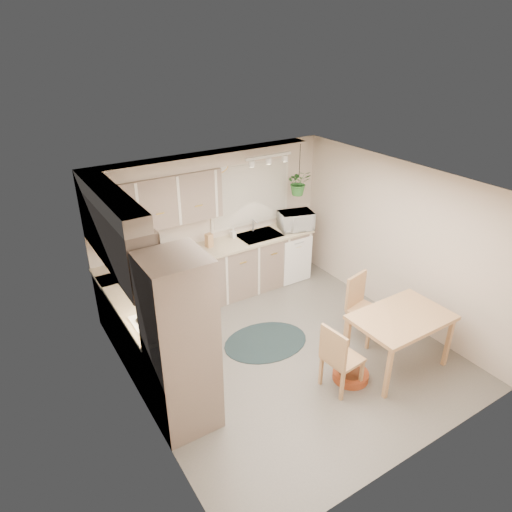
# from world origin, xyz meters

# --- Properties ---
(floor) EXTENTS (4.20, 4.20, 0.00)m
(floor) POSITION_xyz_m (0.00, 0.00, 0.00)
(floor) COLOR slate
(floor) RESTS_ON ground
(ceiling) EXTENTS (4.20, 4.20, 0.00)m
(ceiling) POSITION_xyz_m (0.00, 0.00, 2.40)
(ceiling) COLOR silver
(ceiling) RESTS_ON wall_back
(wall_back) EXTENTS (4.00, 0.04, 2.40)m
(wall_back) POSITION_xyz_m (0.00, 2.10, 1.20)
(wall_back) COLOR beige
(wall_back) RESTS_ON floor
(wall_front) EXTENTS (4.00, 0.04, 2.40)m
(wall_front) POSITION_xyz_m (0.00, -2.10, 1.20)
(wall_front) COLOR beige
(wall_front) RESTS_ON floor
(wall_left) EXTENTS (0.04, 4.20, 2.40)m
(wall_left) POSITION_xyz_m (-2.00, 0.00, 1.20)
(wall_left) COLOR beige
(wall_left) RESTS_ON floor
(wall_right) EXTENTS (0.04, 4.20, 2.40)m
(wall_right) POSITION_xyz_m (2.00, 0.00, 1.20)
(wall_right) COLOR beige
(wall_right) RESTS_ON floor
(base_cab_left) EXTENTS (0.60, 1.85, 0.90)m
(base_cab_left) POSITION_xyz_m (-1.70, 0.88, 0.45)
(base_cab_left) COLOR gray
(base_cab_left) RESTS_ON floor
(base_cab_back) EXTENTS (3.60, 0.60, 0.90)m
(base_cab_back) POSITION_xyz_m (-0.20, 1.80, 0.45)
(base_cab_back) COLOR gray
(base_cab_back) RESTS_ON floor
(counter_left) EXTENTS (0.64, 1.89, 0.04)m
(counter_left) POSITION_xyz_m (-1.69, 0.88, 0.92)
(counter_left) COLOR beige
(counter_left) RESTS_ON base_cab_left
(counter_back) EXTENTS (3.64, 0.64, 0.04)m
(counter_back) POSITION_xyz_m (-0.20, 1.79, 0.92)
(counter_back) COLOR beige
(counter_back) RESTS_ON base_cab_back
(oven_stack) EXTENTS (0.65, 0.65, 2.10)m
(oven_stack) POSITION_xyz_m (-1.68, -0.38, 1.05)
(oven_stack) COLOR gray
(oven_stack) RESTS_ON floor
(wall_oven_face) EXTENTS (0.02, 0.56, 0.58)m
(wall_oven_face) POSITION_xyz_m (-1.35, -0.38, 1.05)
(wall_oven_face) COLOR white
(wall_oven_face) RESTS_ON oven_stack
(upper_cab_left) EXTENTS (0.35, 2.00, 0.75)m
(upper_cab_left) POSITION_xyz_m (-1.82, 1.00, 1.83)
(upper_cab_left) COLOR gray
(upper_cab_left) RESTS_ON wall_left
(upper_cab_back) EXTENTS (2.00, 0.35, 0.75)m
(upper_cab_back) POSITION_xyz_m (-1.00, 1.93, 1.83)
(upper_cab_back) COLOR gray
(upper_cab_back) RESTS_ON wall_back
(soffit_left) EXTENTS (0.30, 2.00, 0.20)m
(soffit_left) POSITION_xyz_m (-1.85, 1.00, 2.30)
(soffit_left) COLOR beige
(soffit_left) RESTS_ON wall_left
(soffit_back) EXTENTS (3.60, 0.30, 0.20)m
(soffit_back) POSITION_xyz_m (-0.20, 1.95, 2.30)
(soffit_back) COLOR beige
(soffit_back) RESTS_ON wall_back
(cooktop) EXTENTS (0.52, 0.58, 0.02)m
(cooktop) POSITION_xyz_m (-1.68, 0.30, 0.94)
(cooktop) COLOR white
(cooktop) RESTS_ON counter_left
(range_hood) EXTENTS (0.40, 0.60, 0.14)m
(range_hood) POSITION_xyz_m (-1.70, 0.30, 1.40)
(range_hood) COLOR white
(range_hood) RESTS_ON upper_cab_left
(window_blinds) EXTENTS (1.40, 0.02, 1.00)m
(window_blinds) POSITION_xyz_m (0.70, 2.07, 1.60)
(window_blinds) COLOR beige
(window_blinds) RESTS_ON wall_back
(window_frame) EXTENTS (1.50, 0.02, 1.10)m
(window_frame) POSITION_xyz_m (0.70, 2.08, 1.60)
(window_frame) COLOR silver
(window_frame) RESTS_ON wall_back
(sink) EXTENTS (0.70, 0.48, 0.10)m
(sink) POSITION_xyz_m (0.70, 1.80, 0.90)
(sink) COLOR #AFB2B7
(sink) RESTS_ON counter_back
(dishwasher_front) EXTENTS (0.58, 0.02, 0.83)m
(dishwasher_front) POSITION_xyz_m (1.30, 1.49, 0.42)
(dishwasher_front) COLOR white
(dishwasher_front) RESTS_ON base_cab_back
(track_light_bar) EXTENTS (0.80, 0.04, 0.04)m
(track_light_bar) POSITION_xyz_m (0.70, 1.55, 2.33)
(track_light_bar) COLOR white
(track_light_bar) RESTS_ON ceiling
(wall_clock) EXTENTS (0.30, 0.03, 0.30)m
(wall_clock) POSITION_xyz_m (0.15, 2.07, 2.18)
(wall_clock) COLOR #E1AF4F
(wall_clock) RESTS_ON wall_back
(dining_table) EXTENTS (1.25, 0.84, 0.78)m
(dining_table) POSITION_xyz_m (1.07, -0.98, 0.39)
(dining_table) COLOR tan
(dining_table) RESTS_ON floor
(chair_left) EXTENTS (0.47, 0.47, 0.92)m
(chair_left) POSITION_xyz_m (0.19, -0.89, 0.46)
(chair_left) COLOR tan
(chair_left) RESTS_ON floor
(chair_back) EXTENTS (0.54, 0.54, 0.96)m
(chair_back) POSITION_xyz_m (1.16, -0.30, 0.48)
(chair_back) COLOR tan
(chair_back) RESTS_ON floor
(braided_rug) EXTENTS (1.33, 1.06, 0.01)m
(braided_rug) POSITION_xyz_m (-0.12, 0.35, 0.01)
(braided_rug) COLOR black
(braided_rug) RESTS_ON floor
(pet_bed) EXTENTS (0.57, 0.57, 0.11)m
(pet_bed) POSITION_xyz_m (0.39, -0.87, 0.05)
(pet_bed) COLOR #AD4922
(pet_bed) RESTS_ON floor
(microwave) EXTENTS (0.62, 0.44, 0.38)m
(microwave) POSITION_xyz_m (1.37, 1.70, 1.13)
(microwave) COLOR white
(microwave) RESTS_ON counter_back
(soap_bottle) EXTENTS (0.10, 0.18, 0.08)m
(soap_bottle) POSITION_xyz_m (0.28, 1.95, 0.98)
(soap_bottle) COLOR white
(soap_bottle) RESTS_ON counter_back
(hanging_plant) EXTENTS (0.51, 0.54, 0.33)m
(hanging_plant) POSITION_xyz_m (1.40, 1.70, 1.72)
(hanging_plant) COLOR #2E6D2B
(hanging_plant) RESTS_ON ceiling
(coffee_maker) EXTENTS (0.22, 0.26, 0.34)m
(coffee_maker) POSITION_xyz_m (-1.24, 1.80, 1.11)
(coffee_maker) COLOR black
(coffee_maker) RESTS_ON counter_back
(toaster) EXTENTS (0.32, 0.19, 0.19)m
(toaster) POSITION_xyz_m (-0.85, 1.82, 1.03)
(toaster) COLOR #AFB2B7
(toaster) RESTS_ON counter_back
(knife_block) EXTENTS (0.12, 0.12, 0.22)m
(knife_block) POSITION_xyz_m (-0.21, 1.85, 1.05)
(knife_block) COLOR tan
(knife_block) RESTS_ON counter_back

